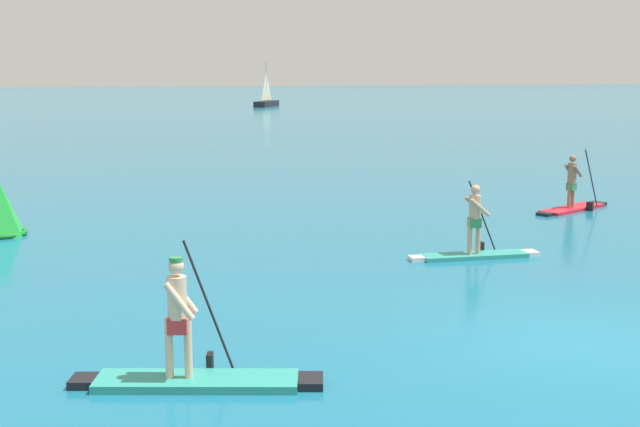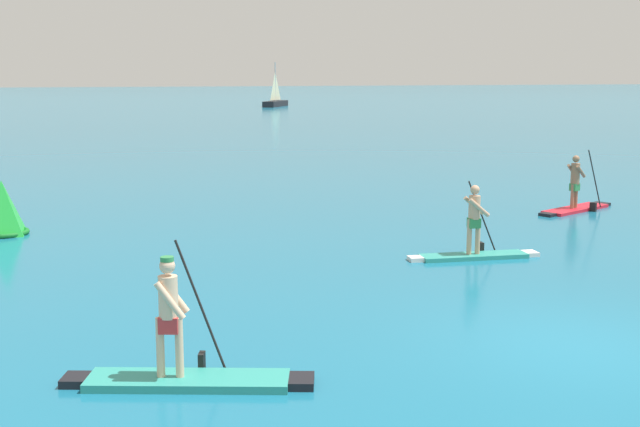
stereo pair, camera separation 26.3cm
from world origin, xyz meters
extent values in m
plane|color=#196B8C|center=(0.00, 0.00, 0.00)|extent=(440.00, 440.00, 0.00)
cube|color=teal|center=(-5.99, 0.01, 0.06)|extent=(2.80, 1.47, 0.11)
cube|color=black|center=(-4.53, -0.44, 0.06)|extent=(0.47, 0.57, 0.11)
cube|color=black|center=(-7.45, 0.46, 0.06)|extent=(0.45, 0.50, 0.11)
cylinder|color=beige|center=(-6.09, 0.04, 0.52)|extent=(0.11, 0.11, 0.82)
cylinder|color=beige|center=(-6.34, 0.12, 0.52)|extent=(0.11, 0.11, 0.82)
cube|color=red|center=(-6.22, 0.08, 0.85)|extent=(0.31, 0.29, 0.22)
cylinder|color=beige|center=(-6.22, 0.08, 1.22)|extent=(0.26, 0.26, 0.57)
sphere|color=beige|center=(-6.22, 0.08, 1.64)|extent=(0.21, 0.21, 0.21)
cylinder|color=#338C4C|center=(-6.22, 0.08, 1.74)|extent=(0.18, 0.18, 0.06)
cylinder|color=beige|center=(-6.12, 0.21, 1.21)|extent=(0.40, 0.19, 0.54)
cylinder|color=beige|center=(-6.21, -0.08, 1.21)|extent=(0.40, 0.19, 0.54)
cylinder|color=black|center=(-5.75, 0.41, 0.99)|extent=(0.65, 0.23, 1.84)
cube|color=black|center=(-5.75, 0.41, 0.13)|extent=(0.14, 0.21, 0.32)
cube|color=teal|center=(1.19, 5.96, 0.05)|extent=(2.48, 0.76, 0.10)
cube|color=white|center=(2.56, 5.85, 0.05)|extent=(0.34, 0.43, 0.10)
cube|color=white|center=(-0.18, 6.06, 0.05)|extent=(0.33, 0.37, 0.10)
cylinder|color=tan|center=(1.27, 5.95, 0.50)|extent=(0.11, 0.11, 0.81)
cylinder|color=tan|center=(1.07, 5.96, 0.50)|extent=(0.11, 0.11, 0.81)
cube|color=#338C4C|center=(1.17, 5.96, 0.81)|extent=(0.28, 0.24, 0.22)
cylinder|color=tan|center=(1.17, 5.96, 1.17)|extent=(0.26, 0.26, 0.52)
sphere|color=tan|center=(1.17, 5.96, 1.56)|extent=(0.21, 0.21, 0.21)
cylinder|color=tan|center=(1.23, 6.11, 1.18)|extent=(0.51, 0.13, 0.45)
cylinder|color=tan|center=(1.21, 5.80, 1.18)|extent=(0.51, 0.13, 0.45)
cylinder|color=black|center=(1.55, 6.32, 0.89)|extent=(0.72, 0.09, 1.64)
cube|color=black|center=(1.55, 6.32, 0.12)|extent=(0.10, 0.21, 0.32)
cube|color=red|center=(7.11, 11.05, 0.04)|extent=(2.69, 1.77, 0.09)
cube|color=black|center=(8.46, 11.69, 0.04)|extent=(0.51, 0.58, 0.09)
cube|color=black|center=(5.77, 10.40, 0.04)|extent=(0.48, 0.52, 0.09)
cylinder|color=#997051|center=(7.10, 11.04, 0.45)|extent=(0.11, 0.11, 0.73)
cylinder|color=#997051|center=(6.93, 10.96, 0.45)|extent=(0.11, 0.11, 0.73)
cube|color=#338C4C|center=(7.02, 11.00, 0.73)|extent=(0.33, 0.31, 0.22)
cylinder|color=#997051|center=(7.02, 11.00, 1.13)|extent=(0.26, 0.26, 0.63)
sphere|color=#997051|center=(7.02, 11.00, 1.58)|extent=(0.21, 0.21, 0.21)
cylinder|color=#997051|center=(6.99, 11.16, 1.21)|extent=(0.49, 0.31, 0.44)
cylinder|color=#997051|center=(7.13, 10.88, 1.21)|extent=(0.49, 0.31, 0.44)
cylinder|color=black|center=(7.52, 10.75, 0.98)|extent=(0.82, 0.43, 1.81)
cube|color=black|center=(7.52, 10.75, 0.11)|extent=(0.16, 0.21, 0.32)
pyramid|color=green|center=(-9.23, 11.85, 0.71)|extent=(1.45, 1.45, 1.41)
torus|color=#167226|center=(-9.23, 11.85, 0.06)|extent=(1.24, 1.24, 0.12)
cube|color=black|center=(15.39, 86.85, 0.33)|extent=(4.19, 5.75, 0.66)
cylinder|color=#B2B2B7|center=(15.39, 86.85, 2.92)|extent=(0.12, 0.12, 4.52)
pyramid|color=beige|center=(15.39, 86.85, 2.48)|extent=(1.48, 2.27, 3.43)
camera|label=1|loc=(-7.50, -10.67, 4.17)|focal=46.80mm
camera|label=2|loc=(-7.25, -10.75, 4.17)|focal=46.80mm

